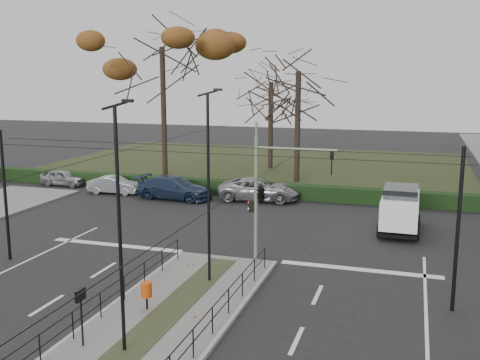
# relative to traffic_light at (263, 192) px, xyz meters

# --- Properties ---
(ground) EXTENTS (140.00, 140.00, 0.00)m
(ground) POSITION_rel_traffic_light_xyz_m (-1.83, -4.50, -3.41)
(ground) COLOR black
(ground) RESTS_ON ground
(median_island) EXTENTS (4.40, 15.00, 0.14)m
(median_island) POSITION_rel_traffic_light_xyz_m (-1.83, -7.00, -3.34)
(median_island) COLOR #615F5C
(median_island) RESTS_ON ground
(park) EXTENTS (38.00, 26.00, 0.10)m
(park) POSITION_rel_traffic_light_xyz_m (-7.83, 27.50, -3.36)
(park) COLOR #242E17
(park) RESTS_ON ground
(hedge) EXTENTS (38.00, 1.00, 1.00)m
(hedge) POSITION_rel_traffic_light_xyz_m (-7.83, 14.10, -2.91)
(hedge) COLOR black
(hedge) RESTS_ON ground
(median_railing) EXTENTS (4.14, 13.24, 0.92)m
(median_railing) POSITION_rel_traffic_light_xyz_m (-1.83, -7.10, -2.44)
(median_railing) COLOR black
(median_railing) RESTS_ON median_island
(catenary) EXTENTS (20.00, 34.00, 6.00)m
(catenary) POSITION_rel_traffic_light_xyz_m (-1.83, -2.88, 0.01)
(catenary) COLOR black
(catenary) RESTS_ON ground
(traffic_light) EXTENTS (3.82, 2.20, 5.62)m
(traffic_light) POSITION_rel_traffic_light_xyz_m (0.00, 0.00, 0.00)
(traffic_light) COLOR slate
(traffic_light) RESTS_ON median_island
(litter_bin) EXTENTS (0.39, 0.39, 1.00)m
(litter_bin) POSITION_rel_traffic_light_xyz_m (-2.69, -5.97, -2.56)
(litter_bin) COLOR black
(litter_bin) RESTS_ON median_island
(info_panel) EXTENTS (0.10, 0.48, 1.84)m
(info_panel) POSITION_rel_traffic_light_xyz_m (-3.33, -9.07, -1.83)
(info_panel) COLOR black
(info_panel) RESTS_ON median_island
(streetlamp_median_near) EXTENTS (0.63, 0.13, 7.59)m
(streetlamp_median_near) POSITION_rel_traffic_light_xyz_m (-1.95, -8.94, 0.59)
(streetlamp_median_near) COLOR black
(streetlamp_median_near) RESTS_ON median_island
(streetlamp_median_far) EXTENTS (0.65, 0.13, 7.75)m
(streetlamp_median_far) POSITION_rel_traffic_light_xyz_m (-1.53, -2.64, 0.67)
(streetlamp_median_far) COLOR black
(streetlamp_median_far) RESTS_ON median_island
(parked_car_first) EXTENTS (3.63, 1.48, 1.23)m
(parked_car_first) POSITION_rel_traffic_light_xyz_m (-19.48, 13.42, -2.80)
(parked_car_first) COLOR #95969C
(parked_car_first) RESTS_ON ground
(parked_car_second) EXTENTS (3.87, 1.61, 1.25)m
(parked_car_second) POSITION_rel_traffic_light_xyz_m (-14.25, 11.98, -2.79)
(parked_car_second) COLOR #95969C
(parked_car_second) RESTS_ON ground
(parked_car_third) EXTENTS (5.44, 2.52, 1.54)m
(parked_car_third) POSITION_rel_traffic_light_xyz_m (-9.41, 11.64, -2.64)
(parked_car_third) COLOR #202D4A
(parked_car_third) RESTS_ON ground
(parked_car_fourth) EXTENTS (5.70, 3.09, 1.52)m
(parked_car_fourth) POSITION_rel_traffic_light_xyz_m (-3.73, 12.95, -2.65)
(parked_car_fourth) COLOR #95969C
(parked_car_fourth) RESTS_ON ground
(white_van) EXTENTS (2.17, 4.65, 2.46)m
(white_van) POSITION_rel_traffic_light_xyz_m (5.60, 7.82, -2.13)
(white_van) COLOR white
(white_van) RESTS_ON ground
(rust_tree) EXTENTS (10.94, 10.94, 13.86)m
(rust_tree) POSITION_rel_traffic_light_xyz_m (-13.89, 19.78, 7.22)
(rust_tree) COLOR black
(rust_tree) RESTS_ON park
(bare_tree_center) EXTENTS (6.83, 6.83, 10.20)m
(bare_tree_center) POSITION_rel_traffic_light_xyz_m (-6.21, 25.67, 3.80)
(bare_tree_center) COLOR black
(bare_tree_center) RESTS_ON park
(bare_tree_near) EXTENTS (7.40, 7.40, 11.39)m
(bare_tree_near) POSITION_rel_traffic_light_xyz_m (-2.61, 20.01, 4.63)
(bare_tree_near) COLOR black
(bare_tree_near) RESTS_ON park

